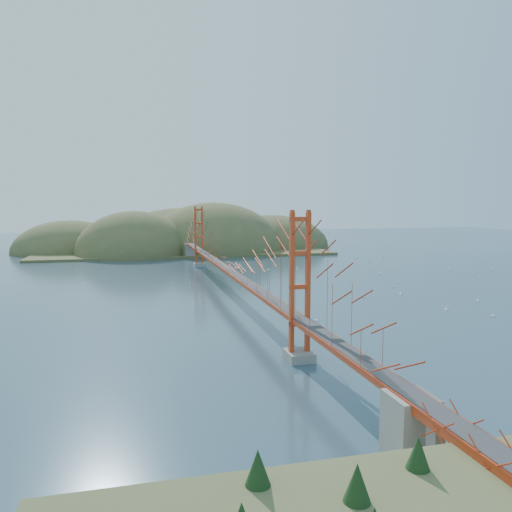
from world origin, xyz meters
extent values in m
plane|color=#294253|center=(0.00, 0.00, 0.00)|extent=(320.00, 320.00, 0.00)
cube|color=gray|center=(0.00, -30.00, 0.35)|extent=(2.00, 2.40, 0.70)
cube|color=gray|center=(0.00, 30.00, 0.35)|extent=(2.00, 2.40, 0.70)
cube|color=#AD3013|center=(0.00, 0.00, 3.30)|extent=(1.40, 92.00, 0.16)
cube|color=#AD3013|center=(0.00, 0.00, 3.10)|extent=(1.33, 92.00, 0.24)
cube|color=#38383A|center=(0.00, 0.00, 3.40)|extent=(1.19, 92.00, 0.03)
cube|color=gray|center=(0.00, -46.00, 1.65)|extent=(2.00, 2.20, 3.30)
cube|color=gray|center=(0.00, 46.00, 1.65)|extent=(2.20, 2.60, 3.30)
cube|color=#AD3013|center=(0.00, -52.00, 3.30)|extent=(1.40, 12.00, 0.16)
cube|color=#AD3013|center=(0.00, -52.00, 3.05)|extent=(1.33, 12.00, 0.30)
cube|color=gray|center=(0.00, -50.00, 1.47)|extent=(0.50, 0.70, 2.95)
cube|color=gray|center=(0.00, -48.00, 1.47)|extent=(0.50, 0.70, 2.95)
cube|color=#59544C|center=(0.00, -48.50, 0.12)|extent=(9.00, 6.00, 0.24)
cube|color=brown|center=(0.40, -47.80, 0.61)|extent=(3.70, 2.30, 0.75)
cube|color=gray|center=(0.40, -47.80, 1.04)|extent=(3.70, 2.30, 0.10)
cylinder|color=white|center=(0.40, -47.80, 1.49)|extent=(0.03, 0.03, 1.00)
cube|color=brown|center=(0.00, 64.00, 0.25)|extent=(70.00, 40.00, 0.60)
ellipsoid|color=brown|center=(-12.00, 56.00, 0.00)|extent=(28.00, 28.00, 21.00)
ellipsoid|color=brown|center=(8.00, 62.00, 0.00)|extent=(36.00, 36.00, 25.00)
ellipsoid|color=brown|center=(26.00, 70.00, 0.00)|extent=(32.00, 32.00, 18.00)
ellipsoid|color=brown|center=(-28.00, 68.00, 0.00)|extent=(28.00, 28.00, 16.00)
ellipsoid|color=brown|center=(2.00, 78.00, 0.00)|extent=(44.00, 44.00, 22.00)
cube|color=white|center=(24.28, -1.10, 0.05)|extent=(0.51, 0.43, 0.09)
cylinder|color=white|center=(24.28, -1.10, 0.33)|extent=(0.01, 0.01, 0.55)
cube|color=white|center=(29.42, -12.97, 0.06)|extent=(0.49, 0.55, 0.10)
cylinder|color=white|center=(29.42, -12.97, 0.37)|extent=(0.02, 0.02, 0.61)
cube|color=white|center=(25.31, -20.69, 0.06)|extent=(0.39, 0.54, 0.09)
cylinder|color=white|center=(25.31, -20.69, 0.34)|extent=(0.02, 0.02, 0.57)
cube|color=white|center=(51.34, 11.48, 0.06)|extent=(0.59, 0.46, 0.11)
cylinder|color=white|center=(51.34, 11.48, 0.38)|extent=(0.02, 0.02, 0.63)
cube|color=white|center=(43.98, 13.79, 0.06)|extent=(0.56, 0.34, 0.10)
cylinder|color=white|center=(43.98, 13.79, 0.35)|extent=(0.02, 0.02, 0.58)
cube|color=white|center=(34.09, 23.05, 0.06)|extent=(0.44, 0.61, 0.11)
cylinder|color=white|center=(34.09, 23.05, 0.38)|extent=(0.02, 0.02, 0.64)
cube|color=white|center=(6.00, -18.03, 0.05)|extent=(0.27, 0.53, 0.09)
cylinder|color=white|center=(6.00, -18.03, 0.33)|extent=(0.01, 0.01, 0.55)
cube|color=white|center=(43.04, 4.16, 0.05)|extent=(0.18, 0.49, 0.09)
cylinder|color=white|center=(43.04, 4.16, 0.31)|extent=(0.01, 0.01, 0.52)
cube|color=white|center=(16.64, -7.13, 0.05)|extent=(0.46, 0.44, 0.09)
cylinder|color=white|center=(16.64, -7.13, 0.32)|extent=(0.01, 0.01, 0.53)
cube|color=white|center=(35.88, 29.61, 0.06)|extent=(0.56, 0.18, 0.10)
cylinder|color=white|center=(35.88, 29.61, 0.36)|extent=(0.02, 0.02, 0.61)
cube|color=white|center=(29.51, 12.69, 0.06)|extent=(0.38, 0.62, 0.11)
cylinder|color=white|center=(29.51, 12.69, 0.38)|extent=(0.02, 0.02, 0.64)
cube|color=white|center=(22.37, -16.63, 0.06)|extent=(0.26, 0.58, 0.10)
cylinder|color=white|center=(22.37, -16.63, 0.37)|extent=(0.02, 0.02, 0.61)
cube|color=white|center=(6.41, 25.82, 0.07)|extent=(0.61, 0.22, 0.11)
cylinder|color=white|center=(6.41, 25.82, 0.39)|extent=(0.02, 0.02, 0.66)
cube|color=white|center=(36.31, 36.30, 0.07)|extent=(0.55, 0.62, 0.11)
cylinder|color=white|center=(36.31, 36.30, 0.41)|extent=(0.02, 0.02, 0.68)
cube|color=white|center=(17.49, 22.29, 0.07)|extent=(0.62, 0.48, 0.11)
cylinder|color=white|center=(17.49, 22.29, 0.39)|extent=(0.02, 0.02, 0.66)
cube|color=white|center=(11.78, 21.82, 0.07)|extent=(0.60, 0.51, 0.11)
cylinder|color=white|center=(11.78, 21.82, 0.39)|extent=(0.02, 0.02, 0.66)
cube|color=white|center=(22.37, -6.53, 0.06)|extent=(0.23, 0.59, 0.11)
cylinder|color=white|center=(22.37, -6.53, 0.38)|extent=(0.02, 0.02, 0.63)
cube|color=white|center=(43.70, 37.86, 0.07)|extent=(0.42, 0.64, 0.11)
cylinder|color=white|center=(43.70, 37.86, 0.40)|extent=(0.02, 0.02, 0.67)
camera|label=1|loc=(-12.39, -65.96, 12.16)|focal=35.00mm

